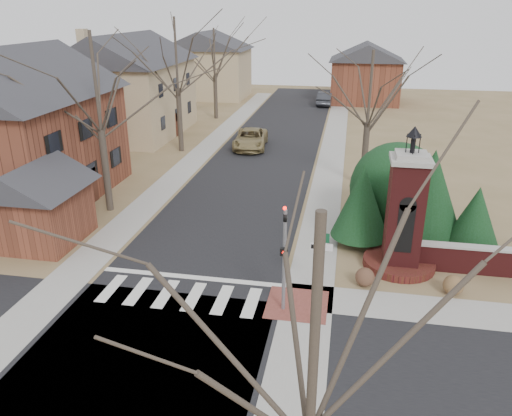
% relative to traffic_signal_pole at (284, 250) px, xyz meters
% --- Properties ---
extents(ground, '(120.00, 120.00, 0.00)m').
position_rel_traffic_signal_pole_xyz_m(ground, '(-4.30, -0.57, -2.59)').
color(ground, brown).
rests_on(ground, ground).
extents(main_street, '(8.00, 70.00, 0.01)m').
position_rel_traffic_signal_pole_xyz_m(main_street, '(-4.30, 21.43, -2.58)').
color(main_street, black).
rests_on(main_street, ground).
extents(cross_street, '(120.00, 8.00, 0.01)m').
position_rel_traffic_signal_pole_xyz_m(cross_street, '(-4.30, -3.57, -2.58)').
color(cross_street, black).
rests_on(cross_street, ground).
extents(crosswalk_zone, '(8.00, 2.20, 0.02)m').
position_rel_traffic_signal_pole_xyz_m(crosswalk_zone, '(-4.30, 0.23, -2.58)').
color(crosswalk_zone, silver).
rests_on(crosswalk_zone, ground).
extents(stop_bar, '(8.00, 0.35, 0.02)m').
position_rel_traffic_signal_pole_xyz_m(stop_bar, '(-4.30, 1.73, -2.58)').
color(stop_bar, silver).
rests_on(stop_bar, ground).
extents(sidewalk_right_main, '(2.00, 60.00, 0.02)m').
position_rel_traffic_signal_pole_xyz_m(sidewalk_right_main, '(0.90, 21.43, -2.58)').
color(sidewalk_right_main, gray).
rests_on(sidewalk_right_main, ground).
extents(sidewalk_left, '(2.00, 60.00, 0.02)m').
position_rel_traffic_signal_pole_xyz_m(sidewalk_left, '(-9.50, 21.43, -2.58)').
color(sidewalk_left, gray).
rests_on(sidewalk_left, ground).
extents(curb_apron, '(2.40, 2.40, 0.02)m').
position_rel_traffic_signal_pole_xyz_m(curb_apron, '(0.50, 0.43, -2.57)').
color(curb_apron, brown).
rests_on(curb_apron, ground).
extents(traffic_signal_pole, '(0.28, 0.41, 4.50)m').
position_rel_traffic_signal_pole_xyz_m(traffic_signal_pole, '(0.00, 0.00, 0.00)').
color(traffic_signal_pole, slate).
rests_on(traffic_signal_pole, ground).
extents(sign_post, '(0.90, 0.07, 2.75)m').
position_rel_traffic_signal_pole_xyz_m(sign_post, '(1.29, 1.41, -0.64)').
color(sign_post, slate).
rests_on(sign_post, ground).
extents(brick_gate_monument, '(3.20, 3.20, 6.47)m').
position_rel_traffic_signal_pole_xyz_m(brick_gate_monument, '(4.70, 4.42, -0.42)').
color(brick_gate_monument, '#521818').
rests_on(brick_gate_monument, ground).
extents(brick_garden_wall, '(7.50, 0.50, 1.30)m').
position_rel_traffic_signal_pole_xyz_m(brick_garden_wall, '(9.20, 4.43, -1.93)').
color(brick_garden_wall, '#521818').
rests_on(brick_garden_wall, ground).
extents(house_brick_left, '(9.80, 11.80, 9.42)m').
position_rel_traffic_signal_pole_xyz_m(house_brick_left, '(-17.31, 9.42, 2.07)').
color(house_brick_left, brown).
rests_on(house_brick_left, ground).
extents(house_stucco_left, '(9.80, 12.80, 9.28)m').
position_rel_traffic_signal_pole_xyz_m(house_stucco_left, '(-17.80, 26.42, 2.01)').
color(house_stucco_left, tan).
rests_on(house_stucco_left, ground).
extents(garage_left, '(4.80, 4.80, 4.29)m').
position_rel_traffic_signal_pole_xyz_m(garage_left, '(-12.82, 3.92, -0.35)').
color(garage_left, brown).
rests_on(garage_left, ground).
extents(house_distant_left, '(10.80, 8.80, 8.53)m').
position_rel_traffic_signal_pole_xyz_m(house_distant_left, '(-16.31, 47.42, 1.66)').
color(house_distant_left, tan).
rests_on(house_distant_left, ground).
extents(house_distant_right, '(8.80, 8.80, 7.30)m').
position_rel_traffic_signal_pole_xyz_m(house_distant_right, '(3.69, 47.42, 1.06)').
color(house_distant_right, brown).
rests_on(house_distant_right, ground).
extents(evergreen_near, '(2.80, 2.80, 4.10)m').
position_rel_traffic_signal_pole_xyz_m(evergreen_near, '(2.90, 6.43, -0.29)').
color(evergreen_near, '#473D33').
rests_on(evergreen_near, ground).
extents(evergreen_mid, '(3.40, 3.40, 4.70)m').
position_rel_traffic_signal_pole_xyz_m(evergreen_mid, '(6.20, 7.63, 0.01)').
color(evergreen_mid, '#473D33').
rests_on(evergreen_mid, ground).
extents(evergreen_far, '(2.40, 2.40, 3.30)m').
position_rel_traffic_signal_pole_xyz_m(evergreen_far, '(8.20, 6.63, -0.69)').
color(evergreen_far, '#473D33').
rests_on(evergreen_far, ground).
extents(evergreen_mass, '(4.80, 4.80, 4.80)m').
position_rel_traffic_signal_pole_xyz_m(evergreen_mass, '(4.70, 8.93, -0.19)').
color(evergreen_mass, '#113313').
rests_on(evergreen_mass, ground).
extents(bare_tree_0, '(8.05, 8.05, 11.15)m').
position_rel_traffic_signal_pole_xyz_m(bare_tree_0, '(-11.30, 8.43, 5.11)').
color(bare_tree_0, '#473D33').
rests_on(bare_tree_0, ground).
extents(bare_tree_1, '(8.40, 8.40, 11.64)m').
position_rel_traffic_signal_pole_xyz_m(bare_tree_1, '(-11.30, 21.43, 5.44)').
color(bare_tree_1, '#473D33').
rests_on(bare_tree_1, ground).
extents(bare_tree_2, '(7.35, 7.35, 10.19)m').
position_rel_traffic_signal_pole_xyz_m(bare_tree_2, '(-11.80, 34.43, 4.44)').
color(bare_tree_2, '#473D33').
rests_on(bare_tree_2, ground).
extents(bare_tree_3, '(7.00, 7.00, 9.70)m').
position_rel_traffic_signal_pole_xyz_m(bare_tree_3, '(3.20, 15.43, 4.10)').
color(bare_tree_3, '#473D33').
rests_on(bare_tree_3, ground).
extents(bare_tree_4, '(6.65, 6.65, 9.21)m').
position_rel_traffic_signal_pole_xyz_m(bare_tree_4, '(1.70, -9.57, 3.77)').
color(bare_tree_4, '#473D33').
rests_on(bare_tree_4, ground).
extents(pickup_truck, '(3.01, 5.72, 1.54)m').
position_rel_traffic_signal_pole_xyz_m(pickup_truck, '(-5.90, 23.36, -1.82)').
color(pickup_truck, '#8F7D4E').
rests_on(pickup_truck, ground).
extents(distant_car, '(1.88, 4.85, 1.58)m').
position_rel_traffic_signal_pole_xyz_m(distant_car, '(-0.90, 44.21, -1.80)').
color(distant_car, '#323439').
rests_on(distant_car, ground).
extents(dry_shrub_left, '(0.81, 0.81, 0.81)m').
position_rel_traffic_signal_pole_xyz_m(dry_shrub_left, '(3.14, 2.43, -2.18)').
color(dry_shrub_left, brown).
rests_on(dry_shrub_left, ground).
extents(dry_shrub_right, '(0.83, 0.83, 0.83)m').
position_rel_traffic_signal_pole_xyz_m(dry_shrub_right, '(6.70, 2.43, -2.17)').
color(dry_shrub_right, brown).
rests_on(dry_shrub_right, ground).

